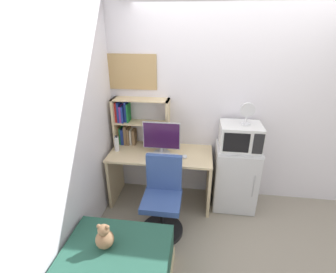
{
  "coord_description": "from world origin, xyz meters",
  "views": [
    {
      "loc": [
        -0.41,
        -3.08,
        2.22
      ],
      "look_at": [
        -0.79,
        -0.34,
        1.0
      ],
      "focal_mm": 26.12,
      "sensor_mm": 36.0,
      "label": 1
    }
  ],
  "objects": [
    {
      "name": "wall_back",
      "position": [
        0.4,
        0.02,
        1.3
      ],
      "size": [
        6.4,
        0.04,
        2.6
      ],
      "primitive_type": "cube",
      "color": "silver",
      "rests_on": "ground_plane"
    },
    {
      "name": "desk",
      "position": [
        -0.89,
        -0.31,
        0.53
      ],
      "size": [
        1.32,
        0.62,
        0.75
      ],
      "color": "beige",
      "rests_on": "ground_plane"
    },
    {
      "name": "monitor",
      "position": [
        -0.87,
        -0.33,
        0.97
      ],
      "size": [
        0.47,
        0.22,
        0.43
      ],
      "color": "#B7B7BC",
      "rests_on": "desk"
    },
    {
      "name": "mini_fridge",
      "position": [
        0.09,
        -0.26,
        0.43
      ],
      "size": [
        0.54,
        0.49,
        0.86
      ],
      "color": "silver",
      "rests_on": "ground_plane"
    },
    {
      "name": "teddy_bear",
      "position": [
        -1.19,
        -1.56,
        0.54
      ],
      "size": [
        0.17,
        0.17,
        0.25
      ],
      "color": "#846042",
      "rests_on": "bed"
    },
    {
      "name": "hutch_bookshelf",
      "position": [
        -1.29,
        -0.1,
        1.08
      ],
      "size": [
        0.74,
        0.23,
        0.65
      ],
      "color": "beige",
      "rests_on": "desk"
    },
    {
      "name": "wall_corkboard",
      "position": [
        -1.36,
        -0.01,
        1.72
      ],
      "size": [
        0.76,
        0.02,
        0.44
      ],
      "primitive_type": "cube",
      "color": "tan"
    },
    {
      "name": "wall_left",
      "position": [
        -1.62,
        -1.6,
        1.3
      ],
      "size": [
        0.04,
        4.4,
        2.6
      ],
      "primitive_type": "cube",
      "color": "silver",
      "rests_on": "ground_plane"
    },
    {
      "name": "water_bottle",
      "position": [
        -1.47,
        -0.33,
        0.85
      ],
      "size": [
        0.06,
        0.06,
        0.22
      ],
      "color": "silver",
      "rests_on": "desk"
    },
    {
      "name": "microwave",
      "position": [
        0.09,
        -0.26,
        1.02
      ],
      "size": [
        0.49,
        0.4,
        0.31
      ],
      "color": "silver",
      "rests_on": "mini_fridge"
    },
    {
      "name": "desk_fan",
      "position": [
        0.13,
        -0.27,
        1.33
      ],
      "size": [
        0.17,
        0.11,
        0.27
      ],
      "color": "silver",
      "rests_on": "microwave"
    },
    {
      "name": "bed",
      "position": [
        -1.09,
        -1.57,
        0.21
      ],
      "size": [
        0.98,
        0.72,
        0.43
      ],
      "color": "beige",
      "rests_on": "ground_plane"
    },
    {
      "name": "keyboard",
      "position": [
        -0.85,
        -0.42,
        0.76
      ],
      "size": [
        0.39,
        0.14,
        0.02
      ],
      "primitive_type": "cube",
      "color": "silver",
      "rests_on": "desk"
    },
    {
      "name": "computer_mouse",
      "position": [
        -0.57,
        -0.4,
        0.76
      ],
      "size": [
        0.07,
        0.09,
        0.03
      ],
      "primitive_type": "ellipsoid",
      "color": "silver",
      "rests_on": "desk"
    },
    {
      "name": "desk_chair",
      "position": [
        -0.79,
        -0.83,
        0.4
      ],
      "size": [
        0.5,
        0.5,
        0.92
      ],
      "color": "black",
      "rests_on": "ground_plane"
    }
  ]
}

